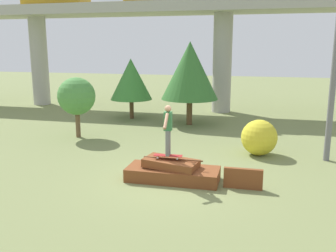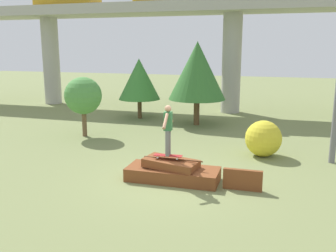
# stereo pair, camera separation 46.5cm
# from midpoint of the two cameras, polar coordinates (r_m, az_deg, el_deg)

# --- Properties ---
(ground_plane) EXTENTS (80.00, 80.00, 0.00)m
(ground_plane) POSITION_cam_midpoint_polar(r_m,az_deg,el_deg) (11.07, 1.95, -8.28)
(ground_plane) COLOR olive
(scrap_pile) EXTENTS (2.70, 1.11, 0.67)m
(scrap_pile) POSITION_cam_midpoint_polar(r_m,az_deg,el_deg) (10.99, 1.90, -7.00)
(scrap_pile) COLOR brown
(scrap_pile) RESTS_ON ground_plane
(scrap_plank_loose) EXTENTS (1.06, 0.14, 0.58)m
(scrap_plank_loose) POSITION_cam_midpoint_polar(r_m,az_deg,el_deg) (10.52, 12.56, -8.02)
(scrap_plank_loose) COLOR brown
(scrap_plank_loose) RESTS_ON ground_plane
(skateboard) EXTENTS (0.84, 0.28, 0.09)m
(skateboard) POSITION_cam_midpoint_polar(r_m,az_deg,el_deg) (10.85, 1.23, -4.54)
(skateboard) COLOR maroon
(skateboard) RESTS_ON scrap_pile
(skater) EXTENTS (0.23, 1.07, 1.46)m
(skater) POSITION_cam_midpoint_polar(r_m,az_deg,el_deg) (10.64, 1.25, -0.18)
(skater) COLOR slate
(skater) RESTS_ON skateboard
(highway_overpass) EXTENTS (44.00, 3.35, 6.33)m
(highway_overpass) POSITION_cam_midpoint_polar(r_m,az_deg,el_deg) (22.39, 10.51, 15.91)
(highway_overpass) COLOR #A8A59E
(highway_overpass) RESTS_ON ground_plane
(tree_behind_left) EXTENTS (2.80, 2.80, 4.09)m
(tree_behind_left) POSITION_cam_midpoint_polar(r_m,az_deg,el_deg) (18.43, 5.20, 8.38)
(tree_behind_left) COLOR brown
(tree_behind_left) RESTS_ON ground_plane
(tree_behind_right) EXTENTS (1.59, 1.59, 2.58)m
(tree_behind_right) POSITION_cam_midpoint_polar(r_m,az_deg,el_deg) (16.40, -12.02, 4.50)
(tree_behind_right) COLOR brown
(tree_behind_right) RESTS_ON ground_plane
(tree_mid_back) EXTENTS (2.23, 2.23, 3.22)m
(tree_mid_back) POSITION_cam_midpoint_polar(r_m,az_deg,el_deg) (20.21, -3.74, 7.14)
(tree_mid_back) COLOR brown
(tree_mid_back) RESTS_ON ground_plane
(bush_yellow_flowering) EXTENTS (1.29, 1.29, 1.29)m
(bush_yellow_flowering) POSITION_cam_midpoint_polar(r_m,az_deg,el_deg) (13.74, 15.27, -1.86)
(bush_yellow_flowering) COLOR gold
(bush_yellow_flowering) RESTS_ON ground_plane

